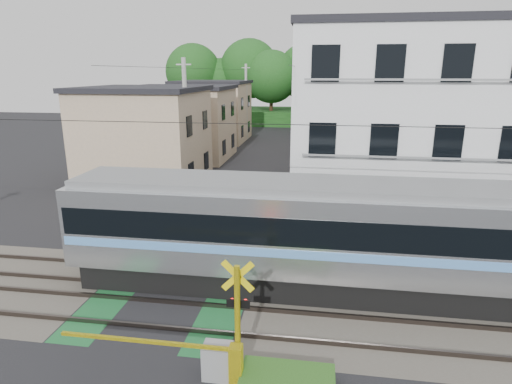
% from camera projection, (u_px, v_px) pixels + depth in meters
% --- Properties ---
extents(ground, '(120.00, 120.00, 0.00)m').
position_uv_depth(ground, '(170.00, 296.00, 14.23)').
color(ground, black).
extents(track_bed, '(120.00, 120.00, 0.14)m').
position_uv_depth(track_bed, '(170.00, 295.00, 14.22)').
color(track_bed, '#47423A').
rests_on(track_bed, ground).
extents(crossing_signal_near, '(4.74, 0.65, 3.09)m').
position_uv_depth(crossing_signal_near, '(220.00, 354.00, 10.18)').
color(crossing_signal_near, yellow).
rests_on(crossing_signal_near, ground).
extents(crossing_signal_far, '(4.74, 0.65, 3.09)m').
position_uv_depth(crossing_signal_far, '(140.00, 232.00, 17.89)').
color(crossing_signal_far, yellow).
rests_on(crossing_signal_far, ground).
extents(apartment_block, '(10.20, 8.36, 9.30)m').
position_uv_depth(apartment_block, '(400.00, 126.00, 20.76)').
color(apartment_block, white).
rests_on(apartment_block, ground).
extents(houses_row, '(22.07, 31.35, 6.80)m').
position_uv_depth(houses_row, '(271.00, 118.00, 37.97)').
color(houses_row, tan).
rests_on(houses_row, ground).
extents(tree_hill, '(40.00, 13.96, 11.68)m').
position_uv_depth(tree_hill, '(286.00, 83.00, 58.72)').
color(tree_hill, '#1D501A').
rests_on(tree_hill, ground).
extents(catenary, '(60.00, 5.04, 7.00)m').
position_uv_depth(catenary, '(362.00, 197.00, 12.38)').
color(catenary, '#2D2D33').
rests_on(catenary, ground).
extents(utility_poles, '(7.90, 42.00, 8.00)m').
position_uv_depth(utility_poles, '(251.00, 111.00, 35.16)').
color(utility_poles, '#A5A5A0').
rests_on(utility_poles, ground).
extents(pedestrian, '(0.69, 0.56, 1.63)m').
position_uv_depth(pedestrian, '(292.00, 134.00, 45.16)').
color(pedestrian, '#31323D').
rests_on(pedestrian, ground).
extents(weed_patches, '(10.25, 8.80, 0.40)m').
position_uv_depth(weed_patches, '(221.00, 296.00, 13.84)').
color(weed_patches, '#2D5E1E').
rests_on(weed_patches, ground).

